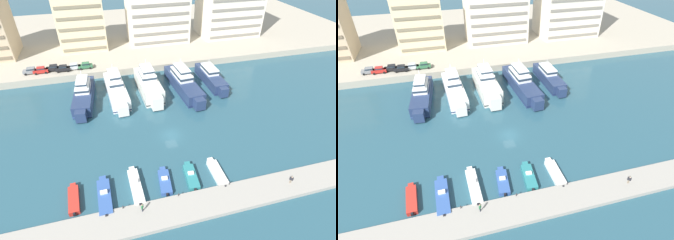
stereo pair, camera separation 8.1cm
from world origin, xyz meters
TOP-DOWN VIEW (x-y plane):
  - ground_plane at (0.00, 0.00)m, footprint 400.00×400.00m
  - quay_promenade at (0.00, 65.80)m, footprint 180.00×70.00m
  - pier_dock at (0.00, -18.35)m, footprint 120.00×5.22m
  - yacht_navy_far_left at (-17.78, 19.14)m, footprint 5.83×19.25m
  - yacht_white_left at (-9.56, 19.56)m, footprint 5.51×19.99m
  - yacht_ivory_mid_left at (-1.00, 19.11)m, footprint 5.47×18.71m
  - yacht_navy_center_left at (8.45, 18.23)m, footprint 6.08×22.13m
  - yacht_navy_center at (17.19, 19.90)m, footprint 4.24×17.82m
  - motorboat_red_far_left at (-19.96, -11.98)m, footprint 1.95×6.43m
  - motorboat_blue_left at (-15.06, -12.74)m, footprint 2.22×8.24m
  - motorboat_white_mid_left at (-9.74, -11.99)m, footprint 1.97×8.47m
  - motorboat_blue_center_left at (-4.68, -12.22)m, footprint 2.46×6.33m
  - motorboat_teal_center at (0.09, -12.43)m, footprint 2.39×6.61m
  - motorboat_white_center_right at (5.04, -12.72)m, footprint 1.95×7.27m
  - car_grey_far_left at (-32.14, 34.80)m, footprint 4.10×1.93m
  - car_red_left at (-29.42, 34.43)m, footprint 4.15×2.01m
  - car_black_mid_left at (-26.02, 34.97)m, footprint 4.14×2.01m
  - car_black_center_left at (-23.30, 34.00)m, footprint 4.17×2.07m
  - car_silver_center at (-20.32, 34.48)m, footprint 4.13×1.98m
  - car_green_center_right at (-16.93, 34.31)m, footprint 4.12×1.96m
  - apartment_block_left at (-16.70, 52.70)m, footprint 15.14×14.06m
  - apartment_block_mid_left at (9.28, 51.90)m, footprint 21.40×12.36m
  - pedestrian_near_edge at (-9.52, -17.28)m, footprint 0.44×0.53m
  - pedestrian_mid_deck at (15.97, -18.45)m, footprint 0.46×0.47m
  - bollard_west at (-12.39, -15.99)m, footprint 0.20×0.20m
  - bollard_west_mid at (-3.31, -15.99)m, footprint 0.20×0.20m
  - bollard_east_mid at (5.77, -15.99)m, footprint 0.20×0.20m

SIDE VIEW (x-z plane):
  - ground_plane at x=0.00m, z-range 0.00..0.00m
  - motorboat_white_center_right at x=5.04m, z-range -0.04..0.77m
  - pier_dock at x=0.00m, z-range 0.00..0.78m
  - motorboat_blue_center_left at x=-4.68m, z-range -0.18..1.07m
  - motorboat_red_far_left at x=-19.96m, z-range 0.00..0.89m
  - motorboat_blue_left at x=-15.06m, z-range -0.22..1.24m
  - motorboat_teal_center at x=0.09m, z-range -0.17..1.24m
  - motorboat_white_mid_left at x=-9.74m, z-range -0.24..1.33m
  - quay_promenade at x=0.00m, z-range 0.00..2.05m
  - bollard_west at x=-12.39m, z-range 0.80..1.41m
  - bollard_west_mid at x=-3.31m, z-range 0.80..1.41m
  - bollard_east_mid at x=5.77m, z-range 0.80..1.41m
  - pedestrian_mid_deck at x=15.97m, z-range 0.93..2.54m
  - pedestrian_near_edge at x=-9.52m, z-range 0.93..2.56m
  - yacht_navy_center at x=17.19m, z-range -1.33..4.83m
  - yacht_navy_far_left at x=-17.78m, z-range -1.69..5.71m
  - yacht_navy_center_left at x=8.45m, z-range -1.73..6.10m
  - yacht_white_left at x=-9.56m, z-range -1.79..6.23m
  - yacht_ivory_mid_left at x=-1.00m, z-range -1.76..6.79m
  - car_grey_far_left at x=-32.14m, z-range 2.12..3.92m
  - car_red_left at x=-29.42m, z-range 2.12..3.92m
  - car_black_mid_left at x=-26.02m, z-range 2.12..3.92m
  - car_black_center_left at x=-23.30m, z-range 2.12..3.92m
  - car_silver_center at x=-20.32m, z-range 2.12..3.92m
  - car_green_center_right at x=-16.93m, z-range 2.12..3.92m
  - apartment_block_left at x=-16.70m, z-range 1.11..23.14m
  - apartment_block_mid_left at x=9.28m, z-range 1.10..24.80m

